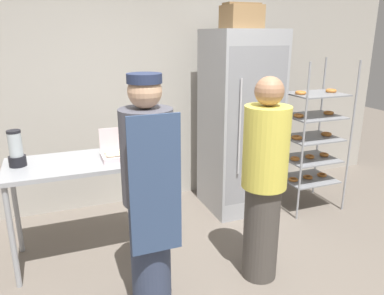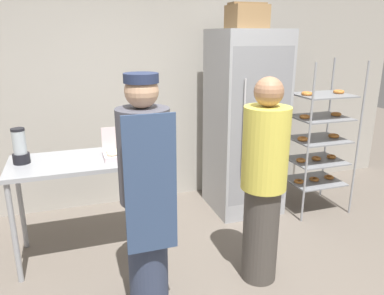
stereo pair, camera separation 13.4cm
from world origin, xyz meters
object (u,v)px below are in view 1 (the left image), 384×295
(donut_box, at_px, (118,154))
(person_baker, at_px, (149,193))
(person_customer, at_px, (264,181))
(cardboard_storage_box, at_px, (242,16))
(refrigerator, at_px, (240,123))
(baking_rack, at_px, (312,138))
(blender_pitcher, at_px, (16,150))

(donut_box, distance_m, person_baker, 0.74)
(person_baker, bearing_deg, person_customer, -0.88)
(cardboard_storage_box, xyz_separation_m, person_baker, (-1.28, -1.13, -1.20))
(person_baker, bearing_deg, cardboard_storage_box, 41.53)
(refrigerator, bearing_deg, baking_rack, -20.99)
(baking_rack, relative_size, blender_pitcher, 5.61)
(refrigerator, xyz_separation_m, blender_pitcher, (-2.21, -0.36, 0.04))
(cardboard_storage_box, bearing_deg, blender_pitcher, -172.88)
(baking_rack, bearing_deg, donut_box, -174.47)
(baking_rack, relative_size, person_baker, 0.99)
(person_baker, bearing_deg, baking_rack, 24.08)
(refrigerator, xyz_separation_m, baking_rack, (0.75, -0.29, -0.17))
(baking_rack, xyz_separation_m, donut_box, (-2.18, -0.21, 0.13))
(donut_box, height_order, blender_pitcher, blender_pitcher)
(person_customer, bearing_deg, baking_rack, 38.47)
(blender_pitcher, xyz_separation_m, cardboard_storage_box, (2.13, 0.27, 1.05))
(baking_rack, xyz_separation_m, blender_pitcher, (-2.96, -0.08, 0.21))
(refrigerator, height_order, person_customer, refrigerator)
(donut_box, xyz_separation_m, person_customer, (0.98, -0.74, -0.11))
(baking_rack, distance_m, person_customer, 1.53)
(blender_pitcher, relative_size, person_customer, 0.18)
(baking_rack, height_order, blender_pitcher, baking_rack)
(person_baker, distance_m, person_customer, 0.90)
(refrigerator, height_order, donut_box, refrigerator)
(donut_box, bearing_deg, person_baker, -84.24)
(baking_rack, bearing_deg, cardboard_storage_box, 167.05)
(refrigerator, bearing_deg, donut_box, -160.77)
(blender_pitcher, bearing_deg, person_baker, -45.37)
(person_customer, bearing_deg, blender_pitcher, 153.44)
(refrigerator, relative_size, person_baker, 1.17)
(cardboard_storage_box, xyz_separation_m, person_customer, (-0.37, -1.14, -1.24))
(refrigerator, height_order, baking_rack, refrigerator)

